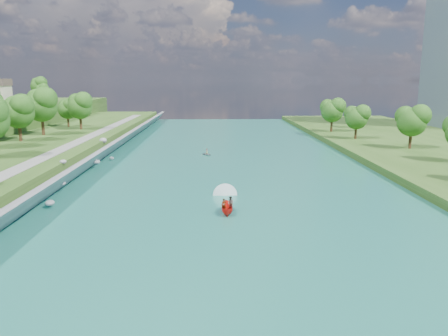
{
  "coord_description": "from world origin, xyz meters",
  "views": [
    {
      "loc": [
        -2.7,
        -52.17,
        16.75
      ],
      "look_at": [
        -0.97,
        18.83,
        2.5
      ],
      "focal_mm": 35.0,
      "sensor_mm": 36.0,
      "label": 1
    }
  ],
  "objects": [
    {
      "name": "river_water",
      "position": [
        0.0,
        20.0,
        0.05
      ],
      "size": [
        55.0,
        240.0,
        0.1
      ],
      "primitive_type": "cube",
      "color": "#1A6557",
      "rests_on": "ground"
    },
    {
      "name": "motorboat",
      "position": [
        -1.0,
        2.98,
        0.75
      ],
      "size": [
        3.6,
        18.75,
        2.09
      ],
      "rotation": [
        0.0,
        0.0,
        3.12
      ],
      "color": "red",
      "rests_on": "river_water"
    },
    {
      "name": "ground",
      "position": [
        0.0,
        0.0,
        0.0
      ],
      "size": [
        260.0,
        260.0,
        0.0
      ],
      "primitive_type": "plane",
      "color": "#2D5119",
      "rests_on": "ground"
    },
    {
      "name": "trees_east",
      "position": [
        39.42,
        35.49,
        6.77
      ],
      "size": [
        17.88,
        136.85,
        11.85
      ],
      "color": "#205015",
      "rests_on": "berm_east"
    },
    {
      "name": "trees_ridge",
      "position": [
        -68.95,
        96.43,
        13.75
      ],
      "size": [
        15.37,
        50.98,
        10.77
      ],
      "color": "#205015",
      "rests_on": "ridge_west"
    },
    {
      "name": "riverside_path",
      "position": [
        -32.5,
        20.0,
        3.55
      ],
      "size": [
        3.0,
        200.0,
        0.1
      ],
      "primitive_type": "cube",
      "color": "gray",
      "rests_on": "berm_west"
    },
    {
      "name": "riprap_bank",
      "position": [
        -25.86,
        19.53,
        1.81
      ],
      "size": [
        4.56,
        236.0,
        4.34
      ],
      "color": "slate",
      "rests_on": "ground"
    },
    {
      "name": "raft",
      "position": [
        -4.22,
        46.03,
        0.43
      ],
      "size": [
        3.12,
        3.23,
        1.47
      ],
      "rotation": [
        0.0,
        0.0,
        0.68
      ],
      "color": "gray",
      "rests_on": "river_water"
    }
  ]
}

